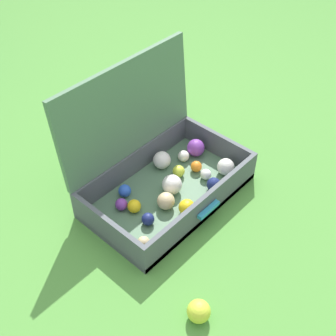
# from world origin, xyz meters

# --- Properties ---
(ground_plane) EXTENTS (16.00, 16.00, 0.00)m
(ground_plane) POSITION_xyz_m (0.00, 0.00, 0.00)
(ground_plane) COLOR #4C8C38
(open_suitcase) EXTENTS (0.65, 0.45, 0.52)m
(open_suitcase) POSITION_xyz_m (-0.03, 0.00, 0.11)
(open_suitcase) COLOR #4C7051
(open_suitcase) RESTS_ON ground
(stray_ball_on_grass) EXTENTS (0.08, 0.08, 0.08)m
(stray_ball_on_grass) POSITION_xyz_m (-0.37, -0.48, 0.04)
(stray_ball_on_grass) COLOR #CCDB38
(stray_ball_on_grass) RESTS_ON ground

